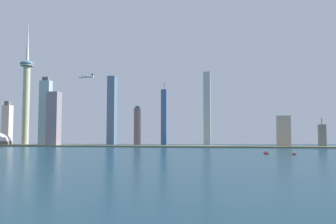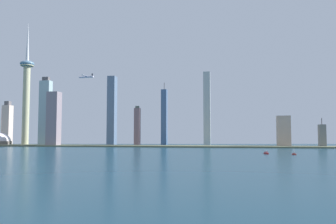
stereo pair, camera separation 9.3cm
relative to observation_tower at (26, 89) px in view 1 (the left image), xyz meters
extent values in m
plane|color=#173B4D|center=(312.94, -470.59, -142.01)|extent=(6000.00, 6000.00, 0.00)
cube|color=#64694D|center=(312.94, -31.41, -140.52)|extent=(989.84, 73.35, 2.99)
cylinder|color=#BAB88F|center=(0.00, 0.00, -38.76)|extent=(16.68, 16.68, 206.52)
ellipsoid|color=#5A819D|center=(0.00, 0.00, 64.50)|extent=(35.06, 35.06, 14.77)
torus|color=#BAB88F|center=(0.00, 0.00, 59.33)|extent=(32.76, 32.76, 2.95)
cone|color=silver|center=(0.00, 0.00, 122.67)|extent=(8.34, 8.34, 101.56)
cube|color=slate|center=(694.42, -14.70, -117.88)|extent=(12.74, 17.60, 48.27)
cylinder|color=#4C4C51|center=(694.42, -14.70, -86.89)|extent=(1.60, 1.60, 13.71)
cube|color=slate|center=(284.51, 16.77, -96.60)|extent=(13.04, 13.73, 90.82)
cube|color=#536054|center=(284.51, 16.77, -48.63)|extent=(7.82, 8.24, 5.13)
cube|color=beige|center=(-97.78, 66.22, -88.30)|extent=(22.83, 19.48, 107.44)
cube|color=#635D5F|center=(-97.78, 66.22, -28.76)|extent=(13.70, 11.69, 11.63)
cube|color=gray|center=(101.30, -45.84, -78.91)|extent=(26.82, 23.95, 126.21)
cube|color=#C0A694|center=(618.01, -8.36, -108.13)|extent=(27.90, 18.94, 67.76)
cube|color=#AFB9BA|center=(450.94, 35.67, -53.79)|extent=(16.03, 21.18, 176.45)
cube|color=#405F89|center=(346.31, 39.95, -73.32)|extent=(13.39, 17.31, 137.40)
cylinder|color=#4C4C51|center=(346.31, 39.95, 4.16)|extent=(1.60, 1.60, 17.55)
cube|color=slate|center=(212.71, 38.73, -55.01)|extent=(19.33, 22.62, 174.01)
cube|color=#97B4BA|center=(62.58, -16.32, -62.95)|extent=(26.21, 17.76, 158.14)
cube|color=#585356|center=(62.58, -16.32, 20.79)|extent=(15.73, 10.65, 9.34)
cube|color=#AF2726|center=(551.65, -284.65, -141.12)|extent=(5.21, 14.92, 1.79)
cube|color=#9D929C|center=(551.65, -284.65, -139.16)|extent=(3.33, 6.65, 2.14)
cube|color=red|center=(586.24, -297.74, -141.30)|extent=(4.85, 7.73, 1.44)
cube|color=#9B9FA3|center=(586.24, -297.74, -139.74)|extent=(2.80, 3.62, 1.67)
cylinder|color=silver|center=(586.24, -297.74, -136.85)|extent=(0.24, 0.24, 4.11)
cylinder|color=silver|center=(201.42, -94.25, 8.58)|extent=(33.04, 7.36, 3.69)
sphere|color=silver|center=(185.10, -92.40, 8.58)|extent=(3.69, 3.69, 3.69)
cube|color=silver|center=(201.42, -94.25, 10.24)|extent=(8.52, 36.45, 0.50)
cube|color=silver|center=(215.12, -95.80, 9.13)|extent=(4.54, 12.93, 0.40)
cube|color=#2D333D|center=(215.12, -95.80, 12.92)|extent=(3.17, 0.85, 5.00)
camera|label=1|loc=(499.77, -776.23, -115.73)|focal=36.40mm
camera|label=2|loc=(499.86, -776.21, -115.73)|focal=36.40mm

